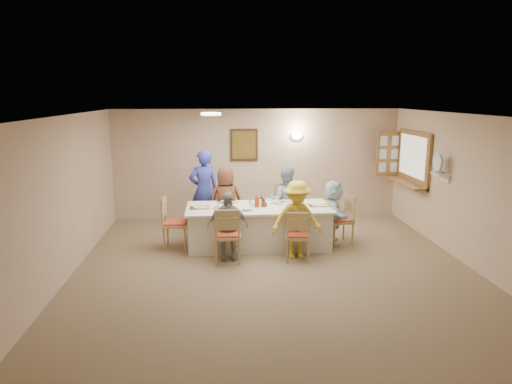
{
  "coord_description": "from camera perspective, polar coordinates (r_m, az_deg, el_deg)",
  "views": [
    {
      "loc": [
        -0.89,
        -6.79,
        2.8
      ],
      "look_at": [
        -0.2,
        1.4,
        1.05
      ],
      "focal_mm": 32.0,
      "sensor_mm": 36.0,
      "label": 1
    }
  ],
  "objects": [
    {
      "name": "fan_shelf",
      "position": [
        8.92,
        22.05,
        2.1
      ],
      "size": [
        0.22,
        0.36,
        0.03
      ],
      "primitive_type": "cube",
      "color": "white",
      "rests_on": "room_walls"
    },
    {
      "name": "diner_right_end",
      "position": [
        8.79,
        9.62,
        -2.54
      ],
      "size": [
        1.23,
        0.63,
        1.24
      ],
      "primitive_type": "imported",
      "rotation": [
        0.0,
        0.0,
        1.46
      ],
      "color": "#C9ECF3",
      "rests_on": "ground"
    },
    {
      "name": "plate_bl",
      "position": [
        8.89,
        -3.75,
        -1.19
      ],
      "size": [
        0.23,
        0.23,
        0.01
      ],
      "primitive_type": "cylinder",
      "color": "white",
      "rests_on": "dining_table"
    },
    {
      "name": "napkin_fl",
      "position": [
        8.03,
        -2.34,
        -2.64
      ],
      "size": [
        0.13,
        0.13,
        0.01
      ],
      "primitive_type": "cube",
      "color": "yellow",
      "rests_on": "dining_table"
    },
    {
      "name": "wall_sconce",
      "position": [
        10.43,
        5.13,
        7.02
      ],
      "size": [
        0.26,
        0.09,
        0.18
      ],
      "primitive_type": "ellipsoid",
      "color": "white",
      "rests_on": "room_walls"
    },
    {
      "name": "wall_picture",
      "position": [
        10.33,
        -1.52,
        5.91
      ],
      "size": [
        0.62,
        0.05,
        0.72
      ],
      "color": "#422917",
      "rests_on": "room_walls"
    },
    {
      "name": "plate_fr",
      "position": [
        8.18,
        4.81,
        -2.37
      ],
      "size": [
        0.25,
        0.25,
        0.02
      ],
      "primitive_type": "cylinder",
      "color": "white",
      "rests_on": "dining_table"
    },
    {
      "name": "bowl_a",
      "position": [
        8.24,
        -1.13,
        -2.13
      ],
      "size": [
        0.29,
        0.29,
        0.05
      ],
      "primitive_type": "imported",
      "rotation": [
        0.0,
        0.0,
        0.17
      ],
      "color": "white",
      "rests_on": "dining_table"
    },
    {
      "name": "chair_front_left",
      "position": [
        7.78,
        -3.54,
        -5.3
      ],
      "size": [
        0.49,
        0.49,
        0.97
      ],
      "primitive_type": null,
      "rotation": [
        0.0,
        0.0,
        3.09
      ],
      "color": "tan",
      "rests_on": "ground"
    },
    {
      "name": "caregiver",
      "position": [
        9.59,
        -6.53,
        0.21
      ],
      "size": [
        0.81,
        0.69,
        1.7
      ],
      "primitive_type": "imported",
      "rotation": [
        0.0,
        0.0,
        3.38
      ],
      "color": "#353EB9",
      "rests_on": "ground"
    },
    {
      "name": "napkin_re",
      "position": [
        8.67,
        8.97,
        -1.67
      ],
      "size": [
        0.15,
        0.15,
        0.01
      ],
      "primitive_type": "cube",
      "color": "yellow",
      "rests_on": "dining_table"
    },
    {
      "name": "diner_front_right",
      "position": [
        7.96,
        5.11,
        -3.45
      ],
      "size": [
        0.93,
        0.59,
        1.37
      ],
      "primitive_type": "imported",
      "rotation": [
        0.0,
        0.0,
        0.04
      ],
      "color": "yellow",
      "rests_on": "ground"
    },
    {
      "name": "chair_back_right",
      "position": [
        9.41,
        3.56,
        -2.08
      ],
      "size": [
        0.55,
        0.55,
        1.02
      ],
      "primitive_type": null,
      "rotation": [
        0.0,
        0.0,
        -0.13
      ],
      "color": "tan",
      "rests_on": "ground"
    },
    {
      "name": "serving_hatch",
      "position": [
        10.15,
        19.11,
        4.0
      ],
      "size": [
        0.06,
        1.5,
        1.15
      ],
      "primitive_type": "cube",
      "color": "olive",
      "rests_on": "room_walls"
    },
    {
      "name": "condiment_brown",
      "position": [
        8.56,
        0.67,
        -1.03
      ],
      "size": [
        0.12,
        0.12,
        0.22
      ],
      "primitive_type": "imported",
      "rotation": [
        0.0,
        0.0,
        0.11
      ],
      "color": "#502C15",
      "rests_on": "dining_table"
    },
    {
      "name": "diner_back_left",
      "position": [
        9.15,
        -3.77,
        -1.19
      ],
      "size": [
        0.85,
        0.7,
        1.43
      ],
      "primitive_type": "imported",
      "rotation": [
        0.0,
        0.0,
        3.32
      ],
      "color": "brown",
      "rests_on": "ground"
    },
    {
      "name": "placemat_le",
      "position": [
        8.49,
        -7.07,
        -1.96
      ],
      "size": [
        0.36,
        0.27,
        0.01
      ],
      "primitive_type": "cube",
      "color": "#472B19",
      "rests_on": "dining_table"
    },
    {
      "name": "diner_front_left",
      "position": [
        7.87,
        -3.57,
        -4.24
      ],
      "size": [
        0.75,
        0.4,
        1.2
      ],
      "primitive_type": "imported",
      "rotation": [
        0.0,
        0.0,
        0.08
      ],
      "color": "#A0A0A0",
      "rests_on": "ground"
    },
    {
      "name": "plate_br",
      "position": [
        8.99,
        3.93,
        -1.05
      ],
      "size": [
        0.24,
        0.24,
        0.01
      ],
      "primitive_type": "cylinder",
      "color": "white",
      "rests_on": "dining_table"
    },
    {
      "name": "chair_front_right",
      "position": [
        7.91,
        5.23,
        -5.33
      ],
      "size": [
        0.49,
        0.49,
        0.9
      ],
      "primitive_type": null,
      "rotation": [
        0.0,
        0.0,
        3.0
      ],
      "color": "tan",
      "rests_on": "ground"
    },
    {
      "name": "placemat_br",
      "position": [
        8.99,
        3.93,
        -1.11
      ],
      "size": [
        0.33,
        0.24,
        0.01
      ],
      "primitive_type": "cube",
      "color": "#472B19",
      "rests_on": "dining_table"
    },
    {
      "name": "napkin_br",
      "position": [
        8.97,
        5.11,
        -1.11
      ],
      "size": [
        0.14,
        0.14,
        0.01
      ],
      "primitive_type": "cube",
      "color": "yellow",
      "rests_on": "dining_table"
    },
    {
      "name": "napkin_le",
      "position": [
        8.43,
        -5.86,
        -1.98
      ],
      "size": [
        0.13,
        0.13,
        0.01
      ],
      "primitive_type": "cube",
      "color": "yellow",
      "rests_on": "dining_table"
    },
    {
      "name": "placemat_bl",
      "position": [
        8.89,
        -3.74,
        -1.26
      ],
      "size": [
        0.36,
        0.27,
        0.01
      ],
      "primitive_type": "cube",
      "color": "#472B19",
      "rests_on": "dining_table"
    },
    {
      "name": "bowl_b",
      "position": [
        8.76,
        2.51,
        -1.26
      ],
      "size": [
        0.21,
        0.21,
        0.06
      ],
      "primitive_type": "imported",
      "rotation": [
        0.0,
        0.0,
        -0.08
      ],
      "color": "white",
      "rests_on": "dining_table"
    },
    {
      "name": "room_walls",
      "position": [
        6.97,
        2.6,
        1.37
      ],
      "size": [
        7.0,
        7.0,
        7.0
      ],
      "color": "#C5AA92",
      "rests_on": "ground"
    },
    {
      "name": "placemat_fr",
      "position": [
        8.18,
        4.81,
        -2.44
      ],
      "size": [
        0.37,
        0.28,
        0.01
      ],
      "primitive_type": "cube",
      "color": "#472B19",
      "rests_on": "dining_table"
    },
    {
      "name": "drinking_glass",
      "position": [
        8.54,
        -0.68,
        -1.42
      ],
      "size": [
        0.07,
        0.07,
        0.1
      ],
      "primitive_type": "cylinder",
      "color": "silver",
      "rests_on": "dining_table"
    },
    {
      "name": "napkin_bl",
      "position": [
        8.84,
        -2.57,
        -1.27
      ],
      "size": [
        0.13,
        0.13,
        0.01
      ],
      "primitive_type": "cube",
      "color": "yellow",
      "rests_on": "dining_table"
    },
    {
      "name": "teacup_a",
      "position": [
        8.16,
        -4.9,
        -2.15
      ],
      "size": [
        0.19,
        0.19,
        0.1
      ],
      "primitive_type": "imported",
      "rotation": [
        0.0,
        0.0,
        -0.29
      ],
      "color": "white",
      "rests_on": "dining_table"
    },
    {
      "name": "hatch_sill",
      "position": [
        10.18,
        18.29,
        1.08
      ],
      "size": [
        0.3,
        1.5,
        0.05
      ],
      "primitive_type": "cube",
      "color": "olive",
      "rests_on": "room_walls"
    },
    {
      "name": "chair_right_end",
      "position": [
        8.86,
        10.41,
        -3.41
      ],
      "size": [
        0.53,
        0.53,
        0.95
      ],
      "primitive_type": null,
      "rotation": [
        0.0,
        0.0,
        -1.38
      ],
      "color": "tan",
      "rests_on": "ground"
    },
    {
      "name": "shutter_door",
      "position": [
        10.75,
        16.22,
        4.6
      ],
      "size": [
        0.55,
        0.04,
        1.0
      ],
      "primitive_type": "cube",
      "color": "olive",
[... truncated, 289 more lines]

